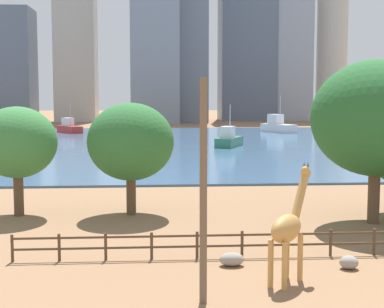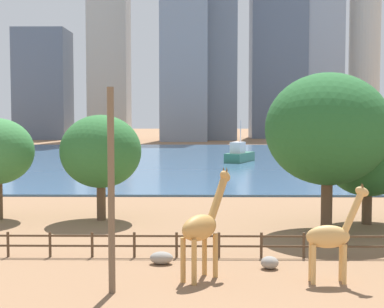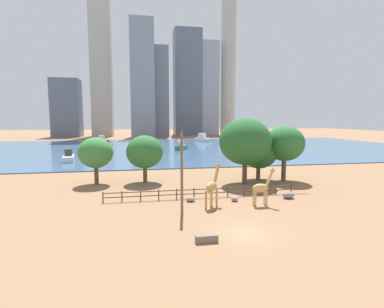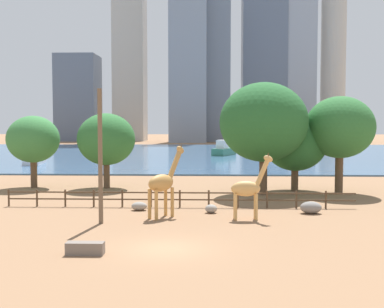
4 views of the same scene
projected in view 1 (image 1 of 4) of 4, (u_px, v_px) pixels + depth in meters
The scene contains 18 objects.
ground_plane at pixel (190, 143), 95.91m from camera, with size 400.00×400.00×0.00m, color #8C6647.
harbor_water at pixel (192, 144), 92.92m from camera, with size 180.00×86.00×0.20m, color #3D6084.
giraffe_companion at pixel (288, 227), 24.23m from camera, with size 2.61×3.11×4.90m.
utility_pole at pixel (203, 192), 21.70m from camera, with size 0.28×0.28×8.43m, color brown.
boulder_near_fence at pixel (349, 262), 26.38m from camera, with size 0.84×0.80×0.60m, color gray.
boulder_small at pixel (232, 259), 26.84m from camera, with size 1.14×0.82×0.61m, color gray.
enclosure_fence at pixel (277, 241), 28.31m from camera, with size 26.12×0.14×1.30m.
tree_left_large at pixel (131, 142), 37.95m from camera, with size 5.60×5.60×7.29m.
tree_center_broad at pixel (17, 143), 37.60m from camera, with size 5.10×5.10×7.06m.
tree_right_small at pixel (376, 118), 35.18m from camera, with size 7.79×7.79×9.92m.
boat_ferry at pixel (278, 126), 119.61m from camera, with size 6.36×8.69×7.41m.
boat_tug at pixel (229, 140), 86.32m from camera, with size 5.02×7.26×6.16m.
boat_barge at pixel (69, 128), 117.90m from camera, with size 5.79×6.99×6.10m.
skyline_block_central at pixel (154, 6), 155.17m from camera, with size 12.73×10.94×62.46m, color gray.
skyline_tower_glass at pixel (7, 66), 166.43m from camera, with size 14.94×14.05×32.00m, color slate.
skyline_block_right at pixel (289, 25), 179.19m from camera, with size 12.60×11.33×57.72m, color #939EAD.
skyline_tower_short at pixel (189, 33), 165.69m from camera, with size 10.02×12.97×50.56m, color slate.
skyline_block_wide at pixel (247, 14), 177.97m from camera, with size 16.65×12.48×64.43m, color slate.
Camera 1 is at (-6.51, -15.39, 7.80)m, focal length 55.00 mm.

